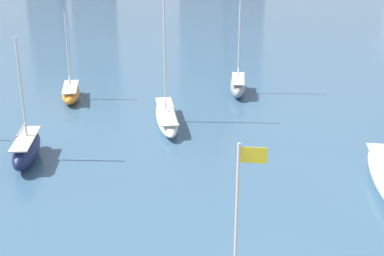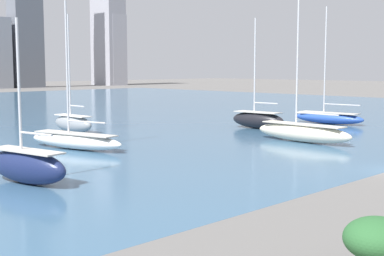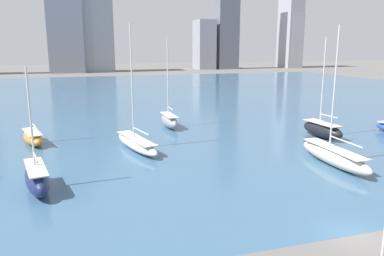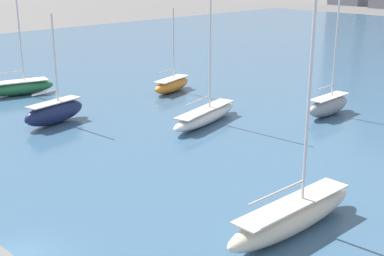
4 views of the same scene
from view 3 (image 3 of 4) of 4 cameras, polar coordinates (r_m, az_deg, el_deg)
name	(u,v)px [view 3 (image 3 of 4)]	position (r m, az deg, el deg)	size (l,w,h in m)	color
ground_plane	(355,235)	(27.90, 23.53, -14.75)	(500.00, 500.00, 0.00)	#605E5B
harbor_water	(152,98)	(90.93, -6.12, 4.61)	(180.00, 140.00, 0.00)	#385B7A
distant_city_skyline	(120,15)	(190.67, -10.97, 16.56)	(191.00, 20.16, 68.32)	slate
sailboat_gray	(169,120)	(57.25, -3.49, 1.19)	(1.99, 6.88, 13.47)	gray
sailboat_orange	(33,137)	(51.65, -23.09, -1.28)	(3.72, 7.06, 9.92)	orange
sailboat_cream	(334,156)	(41.90, 20.82, -3.97)	(2.26, 11.03, 14.28)	beige
sailboat_black	(322,129)	(53.91, 19.23, -0.19)	(2.95, 7.45, 13.40)	black
sailboat_navy	(37,178)	(34.94, -22.59, -7.05)	(3.11, 7.27, 10.55)	#19234C
sailboat_white	(137,143)	(45.36, -8.45, -2.26)	(4.58, 10.95, 14.83)	white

